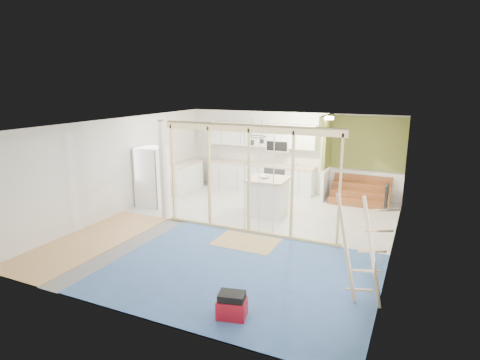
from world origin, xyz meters
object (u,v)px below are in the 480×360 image
at_px(island, 268,196).
at_px(ladder, 362,251).
at_px(toolbox, 232,306).
at_px(fridge, 152,177).

distance_m(island, ladder, 4.74).
height_order(island, ladder, ladder).
bearing_deg(island, ladder, -53.71).
bearing_deg(ladder, island, 134.12).
relative_size(island, toolbox, 2.17).
xyz_separation_m(toolbox, ladder, (1.69, 1.22, 0.73)).
bearing_deg(fridge, toolbox, -47.98).
distance_m(fridge, ladder, 6.98).
xyz_separation_m(fridge, toolbox, (4.61, -4.23, -0.67)).
bearing_deg(toolbox, island, 91.73).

